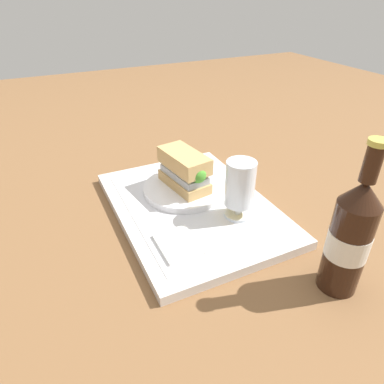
% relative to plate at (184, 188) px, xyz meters
% --- Properties ---
extents(ground_plane, '(3.00, 3.00, 0.00)m').
position_rel_plate_xyz_m(ground_plane, '(0.05, -0.01, -0.03)').
color(ground_plane, brown).
extents(tray, '(0.44, 0.32, 0.02)m').
position_rel_plate_xyz_m(tray, '(0.05, -0.01, -0.02)').
color(tray, silver).
rests_on(tray, ground_plane).
extents(placemat, '(0.38, 0.27, 0.00)m').
position_rel_plate_xyz_m(placemat, '(0.05, -0.01, -0.01)').
color(placemat, silver).
rests_on(placemat, tray).
extents(plate, '(0.19, 0.19, 0.01)m').
position_rel_plate_xyz_m(plate, '(0.00, 0.00, 0.00)').
color(plate, white).
rests_on(plate, placemat).
extents(sandwich, '(0.14, 0.08, 0.08)m').
position_rel_plate_xyz_m(sandwich, '(0.00, 0.00, 0.05)').
color(sandwich, tan).
rests_on(sandwich, plate).
extents(beer_glass, '(0.06, 0.06, 0.12)m').
position_rel_plate_xyz_m(beer_glass, '(0.14, 0.06, 0.06)').
color(beer_glass, silver).
rests_on(beer_glass, placemat).
extents(napkin_folded, '(0.09, 0.07, 0.01)m').
position_rel_plate_xyz_m(napkin_folded, '(0.17, -0.09, -0.00)').
color(napkin_folded, white).
rests_on(napkin_folded, placemat).
extents(beer_bottle, '(0.07, 0.07, 0.27)m').
position_rel_plate_xyz_m(beer_bottle, '(0.36, 0.12, 0.08)').
color(beer_bottle, black).
rests_on(beer_bottle, ground_plane).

